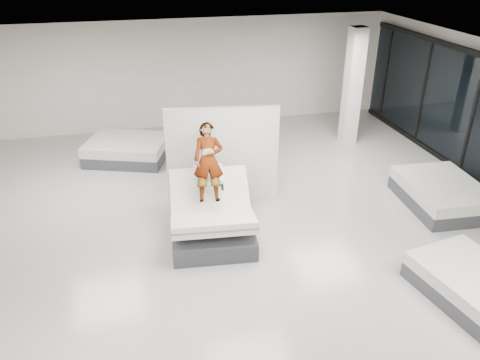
# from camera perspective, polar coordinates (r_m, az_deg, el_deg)

# --- Properties ---
(room) EXTENTS (14.00, 14.04, 3.20)m
(room) POSITION_cam_1_polar(r_m,az_deg,el_deg) (8.00, 1.91, 0.63)
(room) COLOR #B7B4AD
(room) RESTS_ON ground
(hero_bed) EXTENTS (1.74, 2.19, 1.26)m
(hero_bed) POSITION_cam_1_polar(r_m,az_deg,el_deg) (9.10, -3.50, -4.60)
(hero_bed) COLOR #3D3D42
(hero_bed) RESTS_ON floor
(person) EXTENTS (0.72, 1.46, 1.37)m
(person) POSITION_cam_1_polar(r_m,az_deg,el_deg) (8.97, -3.81, 1.05)
(person) COLOR slate
(person) RESTS_ON hero_bed
(remote) EXTENTS (0.06, 0.15, 0.08)m
(remote) POSITION_cam_1_polar(r_m,az_deg,el_deg) (8.75, -2.16, -0.90)
(remote) COLOR black
(remote) RESTS_ON person
(divider_panel) EXTENTS (2.37, 0.46, 2.16)m
(divider_panel) POSITION_cam_1_polar(r_m,az_deg,el_deg) (9.97, -2.14, 2.93)
(divider_panel) COLOR silver
(divider_panel) RESTS_ON floor
(flat_bed_right_far) EXTENTS (1.64, 2.10, 0.55)m
(flat_bed_right_far) POSITION_cam_1_polar(r_m,az_deg,el_deg) (11.05, 23.37, -1.57)
(flat_bed_right_far) COLOR #3D3D42
(flat_bed_right_far) RESTS_ON floor
(flat_bed_right_near) EXTENTS (1.61, 1.97, 0.49)m
(flat_bed_right_near) POSITION_cam_1_polar(r_m,az_deg,el_deg) (8.57, 26.43, -11.30)
(flat_bed_right_near) COLOR #3D3D42
(flat_bed_right_near) RESTS_ON floor
(flat_bed_left_far) EXTENTS (2.38, 2.08, 0.55)m
(flat_bed_left_far) POSITION_cam_1_polar(r_m,az_deg,el_deg) (12.65, -13.57, 3.61)
(flat_bed_left_far) COLOR #3D3D42
(flat_bed_left_far) RESTS_ON floor
(column) EXTENTS (0.40, 0.40, 3.20)m
(column) POSITION_cam_1_polar(r_m,az_deg,el_deg) (13.34, 13.56, 10.92)
(column) COLOR silver
(column) RESTS_ON floor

